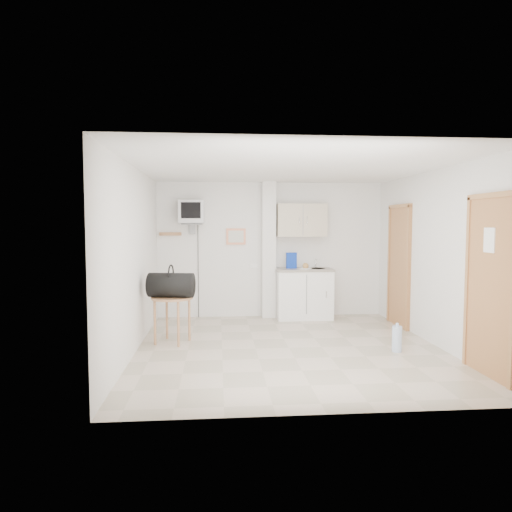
{
  "coord_description": "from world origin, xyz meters",
  "views": [
    {
      "loc": [
        -0.98,
        -6.22,
        1.73
      ],
      "look_at": [
        -0.41,
        0.6,
        1.25
      ],
      "focal_mm": 32.0,
      "sensor_mm": 36.0,
      "label": 1
    }
  ],
  "objects": [
    {
      "name": "duffel_bag",
      "position": [
        -1.66,
        0.37,
        0.86
      ],
      "size": [
        0.69,
        0.46,
        0.48
      ],
      "rotation": [
        0.0,
        0.0,
        -0.18
      ],
      "color": "black",
      "rests_on": "round_table"
    },
    {
      "name": "ground",
      "position": [
        0.0,
        0.0,
        0.0
      ],
      "size": [
        4.5,
        4.5,
        0.0
      ],
      "primitive_type": "plane",
      "color": "#BDAB97",
      "rests_on": "ground"
    },
    {
      "name": "round_table",
      "position": [
        -1.65,
        0.41,
        0.58
      ],
      "size": [
        0.6,
        0.6,
        0.68
      ],
      "rotation": [
        0.0,
        0.0,
        0.42
      ],
      "color": "#AA744E",
      "rests_on": "ground"
    },
    {
      "name": "kitchenette",
      "position": [
        0.57,
        2.0,
        0.8
      ],
      "size": [
        1.03,
        0.58,
        2.1
      ],
      "color": "white",
      "rests_on": "ground"
    },
    {
      "name": "crt_television",
      "position": [
        -1.45,
        2.02,
        1.94
      ],
      "size": [
        0.44,
        0.45,
        2.15
      ],
      "color": "slate",
      "rests_on": "ground"
    },
    {
      "name": "water_bottle",
      "position": [
        1.43,
        -0.31,
        0.18
      ],
      "size": [
        0.13,
        0.13,
        0.39
      ],
      "color": "#B0C8E9",
      "rests_on": "ground"
    },
    {
      "name": "room_envelope",
      "position": [
        0.24,
        0.09,
        1.54
      ],
      "size": [
        4.24,
        4.54,
        2.55
      ],
      "color": "white",
      "rests_on": "ground"
    }
  ]
}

